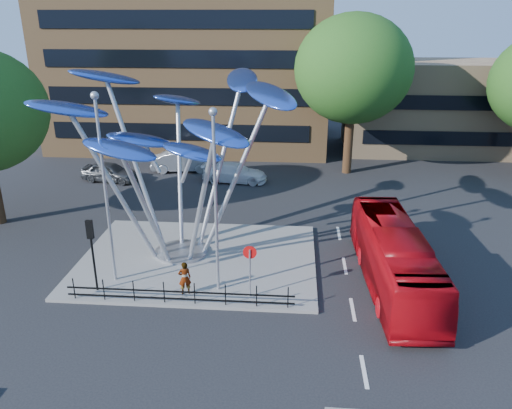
# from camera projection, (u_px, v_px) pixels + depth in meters

# --- Properties ---
(ground) EXTENTS (120.00, 120.00, 0.00)m
(ground) POSITION_uv_depth(u_px,v_px,m) (195.00, 330.00, 20.12)
(ground) COLOR black
(ground) RESTS_ON ground
(traffic_island) EXTENTS (12.00, 9.00, 0.15)m
(traffic_island) POSITION_uv_depth(u_px,v_px,m) (198.00, 259.00, 25.75)
(traffic_island) COLOR slate
(traffic_island) RESTS_ON ground
(low_building_near) EXTENTS (15.00, 8.00, 8.00)m
(low_building_near) POSITION_uv_depth(u_px,v_px,m) (430.00, 106.00, 45.42)
(low_building_near) COLOR tan
(low_building_near) RESTS_ON ground
(tree_right) EXTENTS (8.80, 8.80, 12.11)m
(tree_right) POSITION_uv_depth(u_px,v_px,m) (353.00, 69.00, 37.11)
(tree_right) COLOR black
(tree_right) RESTS_ON ground
(leaf_sculpture) EXTENTS (12.72, 9.54, 9.51)m
(leaf_sculpture) POSITION_uv_depth(u_px,v_px,m) (173.00, 126.00, 24.02)
(leaf_sculpture) COLOR #9EA0A5
(leaf_sculpture) RESTS_ON traffic_island
(street_lamp_left) EXTENTS (0.36, 0.36, 8.80)m
(street_lamp_left) POSITION_uv_depth(u_px,v_px,m) (104.00, 174.00, 21.79)
(street_lamp_left) COLOR #9EA0A5
(street_lamp_left) RESTS_ON traffic_island
(street_lamp_right) EXTENTS (0.36, 0.36, 8.30)m
(street_lamp_right) POSITION_uv_depth(u_px,v_px,m) (215.00, 187.00, 21.05)
(street_lamp_right) COLOR #9EA0A5
(street_lamp_right) RESTS_ON traffic_island
(traffic_light_island) EXTENTS (0.28, 0.18, 3.42)m
(traffic_light_island) POSITION_uv_depth(u_px,v_px,m) (91.00, 241.00, 21.88)
(traffic_light_island) COLOR black
(traffic_light_island) RESTS_ON traffic_island
(no_entry_sign_island) EXTENTS (0.60, 0.10, 2.45)m
(no_entry_sign_island) POSITION_uv_depth(u_px,v_px,m) (250.00, 263.00, 21.66)
(no_entry_sign_island) COLOR #9EA0A5
(no_entry_sign_island) RESTS_ON traffic_island
(pedestrian_railing_front) EXTENTS (10.00, 0.06, 1.00)m
(pedestrian_railing_front) POSITION_uv_depth(u_px,v_px,m) (179.00, 295.00, 21.58)
(pedestrian_railing_front) COLOR black
(pedestrian_railing_front) RESTS_ON traffic_island
(red_bus) EXTENTS (2.89, 10.37, 2.86)m
(red_bus) POSITION_uv_depth(u_px,v_px,m) (394.00, 257.00, 22.97)
(red_bus) COLOR #A1070F
(red_bus) RESTS_ON ground
(pedestrian) EXTENTS (0.66, 0.54, 1.57)m
(pedestrian) POSITION_uv_depth(u_px,v_px,m) (185.00, 278.00, 22.18)
(pedestrian) COLOR gray
(pedestrian) RESTS_ON traffic_island
(parked_car_left) EXTENTS (4.53, 2.45, 1.46)m
(parked_car_left) POSITION_uv_depth(u_px,v_px,m) (110.00, 172.00, 37.68)
(parked_car_left) COLOR #3B3E42
(parked_car_left) RESTS_ON ground
(parked_car_mid) EXTENTS (5.17, 2.33, 1.64)m
(parked_car_mid) POSITION_uv_depth(u_px,v_px,m) (183.00, 161.00, 40.05)
(parked_car_mid) COLOR #A7AAAE
(parked_car_mid) RESTS_ON ground
(parked_car_right) EXTENTS (4.98, 2.35, 1.40)m
(parked_car_right) POSITION_uv_depth(u_px,v_px,m) (235.00, 173.00, 37.58)
(parked_car_right) COLOR silver
(parked_car_right) RESTS_ON ground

